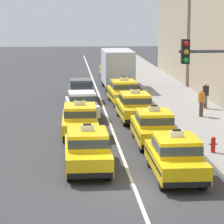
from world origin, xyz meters
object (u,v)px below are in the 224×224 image
object	(u,v)px
sedan_left_fourth	(81,89)
pedestrian_trailing	(202,103)
taxi_right_third	(135,106)
taxi_right_sixth	(110,69)
taxi_left_nearest	(87,149)
taxi_right_nearest	(176,156)
fire_hydrant	(213,144)
pedestrian_mid_block	(205,95)
taxi_right_second	(154,127)
sedan_left_third	(82,104)
box_truck_right_fifth	(117,68)
taxi_left_second	(80,120)
taxi_right_fourth	(123,92)

from	to	relation	value
sedan_left_fourth	pedestrian_trailing	world-z (taller)	pedestrian_trailing
taxi_right_third	taxi_right_sixth	distance (m)	21.00
taxi_left_nearest	taxi_right_nearest	world-z (taller)	same
taxi_left_nearest	fire_hydrant	xyz separation A→B (m)	(5.72, 1.77, -0.33)
pedestrian_mid_block	pedestrian_trailing	world-z (taller)	pedestrian_mid_block
taxi_right_second	pedestrian_mid_block	bearing A→B (deg)	61.51
sedan_left_third	box_truck_right_fifth	distance (m)	12.50
sedan_left_third	taxi_right_second	size ratio (longest dim) A/B	0.96
pedestrian_mid_block	taxi_left_nearest	bearing A→B (deg)	-122.27
taxi_right_nearest	fire_hydrant	world-z (taller)	taxi_right_nearest
taxi_right_nearest	taxi_right_third	size ratio (longest dim) A/B	0.99
taxi_right_second	sedan_left_third	bearing A→B (deg)	114.75
taxi_right_nearest	taxi_right_sixth	xyz separation A→B (m)	(-0.02, 32.31, 0.00)
taxi_left_nearest	taxi_left_second	bearing A→B (deg)	91.38
taxi_right_nearest	pedestrian_mid_block	world-z (taller)	taxi_right_nearest
taxi_left_nearest	taxi_left_second	world-z (taller)	same
box_truck_right_fifth	pedestrian_trailing	bearing A→B (deg)	-73.37
box_truck_right_fifth	taxi_right_fourth	bearing A→B (deg)	-91.46
taxi_right_third	taxi_right_sixth	bearing A→B (deg)	89.46
taxi_left_nearest	pedestrian_trailing	distance (m)	12.47
sedan_left_fourth	box_truck_right_fifth	distance (m)	6.64
sedan_left_fourth	taxi_right_sixth	bearing A→B (deg)	76.85
taxi_left_second	taxi_right_nearest	size ratio (longest dim) A/B	1.00
sedan_left_third	pedestrian_trailing	world-z (taller)	pedestrian_trailing
taxi_right_fourth	pedestrian_mid_block	world-z (taller)	taxi_right_fourth
taxi_right_nearest	pedestrian_mid_block	xyz separation A→B (m)	(4.79, 14.31, 0.12)
taxi_right_nearest	pedestrian_trailing	bearing A→B (deg)	71.54
sedan_left_fourth	pedestrian_mid_block	bearing A→B (deg)	-29.83
taxi_right_nearest	taxi_right_third	bearing A→B (deg)	91.09
taxi_right_sixth	pedestrian_trailing	world-z (taller)	taxi_right_sixth
taxi_right_third	pedestrian_trailing	size ratio (longest dim) A/B	2.77
taxi_left_nearest	fire_hydrant	world-z (taller)	taxi_left_nearest
taxi_left_second	taxi_right_second	size ratio (longest dim) A/B	1.00
taxi_right_sixth	sedan_left_fourth	bearing A→B (deg)	-103.15
taxi_left_second	pedestrian_mid_block	size ratio (longest dim) A/B	2.71
taxi_left_second	box_truck_right_fifth	size ratio (longest dim) A/B	0.66
taxi_right_third	taxi_right_sixth	world-z (taller)	same
taxi_right_nearest	taxi_right_second	xyz separation A→B (m)	(0.00, 5.49, 0.00)
sedan_left_fourth	taxi_right_third	bearing A→B (deg)	-68.69
pedestrian_mid_block	fire_hydrant	distance (m)	11.44
box_truck_right_fifth	taxi_right_second	bearing A→B (deg)	-89.76
taxi_left_nearest	taxi_right_third	world-z (taller)	same
sedan_left_fourth	pedestrian_trailing	distance (m)	10.15
taxi_right_nearest	box_truck_right_fifth	bearing A→B (deg)	90.18
taxi_right_fourth	pedestrian_trailing	world-z (taller)	taxi_right_fourth
taxi_left_second	pedestrian_mid_block	bearing A→B (deg)	39.26
taxi_right_fourth	fire_hydrant	distance (m)	14.33
sedan_left_third	sedan_left_fourth	size ratio (longest dim) A/B	1.02
taxi_left_nearest	fire_hydrant	size ratio (longest dim) A/B	6.26
sedan_left_fourth	sedan_left_third	bearing A→B (deg)	-91.17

